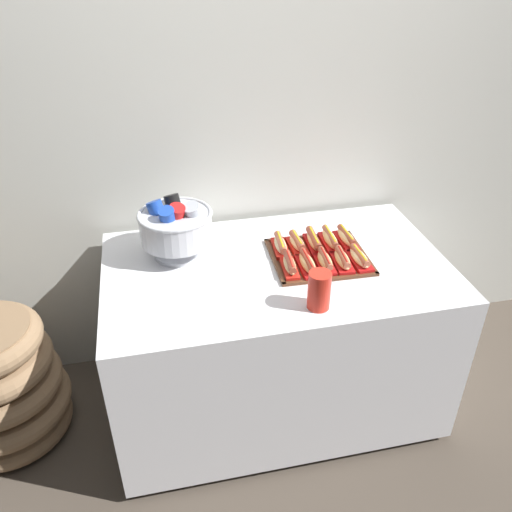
% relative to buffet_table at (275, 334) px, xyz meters
% --- Properties ---
extents(ground_plane, '(10.00, 10.00, 0.00)m').
position_rel_buffet_table_xyz_m(ground_plane, '(0.00, 0.00, -0.42)').
color(ground_plane, '#4C4238').
extents(back_wall, '(6.00, 0.10, 2.60)m').
position_rel_buffet_table_xyz_m(back_wall, '(0.00, 0.52, 0.88)').
color(back_wall, beige).
rests_on(back_wall, ground_plane).
extents(buffet_table, '(1.44, 0.86, 0.79)m').
position_rel_buffet_table_xyz_m(buffet_table, '(0.00, 0.00, 0.00)').
color(buffet_table, silver).
rests_on(buffet_table, ground_plane).
extents(serving_tray, '(0.41, 0.37, 0.01)m').
position_rel_buffet_table_xyz_m(serving_tray, '(0.19, 0.01, 0.38)').
color(serving_tray, '#56331E').
rests_on(serving_tray, buffet_table).
extents(hot_dog_0, '(0.07, 0.16, 0.06)m').
position_rel_buffet_table_xyz_m(hot_dog_0, '(0.04, -0.06, 0.41)').
color(hot_dog_0, red).
rests_on(hot_dog_0, serving_tray).
extents(hot_dog_1, '(0.07, 0.18, 0.06)m').
position_rel_buffet_table_xyz_m(hot_dog_1, '(0.11, -0.07, 0.41)').
color(hot_dog_1, '#B21414').
rests_on(hot_dog_1, serving_tray).
extents(hot_dog_2, '(0.07, 0.16, 0.06)m').
position_rel_buffet_table_xyz_m(hot_dog_2, '(0.19, -0.07, 0.41)').
color(hot_dog_2, '#B21414').
rests_on(hot_dog_2, serving_tray).
extents(hot_dog_3, '(0.08, 0.17, 0.06)m').
position_rel_buffet_table_xyz_m(hot_dog_3, '(0.26, -0.07, 0.41)').
color(hot_dog_3, '#B21414').
rests_on(hot_dog_3, serving_tray).
extents(hot_dog_4, '(0.07, 0.17, 0.06)m').
position_rel_buffet_table_xyz_m(hot_dog_4, '(0.34, -0.07, 0.41)').
color(hot_dog_4, '#B21414').
rests_on(hot_dog_4, serving_tray).
extents(hot_dog_5, '(0.07, 0.17, 0.06)m').
position_rel_buffet_table_xyz_m(hot_dog_5, '(0.04, 0.10, 0.41)').
color(hot_dog_5, red).
rests_on(hot_dog_5, serving_tray).
extents(hot_dog_6, '(0.07, 0.16, 0.06)m').
position_rel_buffet_table_xyz_m(hot_dog_6, '(0.12, 0.10, 0.41)').
color(hot_dog_6, red).
rests_on(hot_dog_6, serving_tray).
extents(hot_dog_7, '(0.07, 0.19, 0.06)m').
position_rel_buffet_table_xyz_m(hot_dog_7, '(0.19, 0.10, 0.41)').
color(hot_dog_7, '#B21414').
rests_on(hot_dog_7, serving_tray).
extents(hot_dog_8, '(0.07, 0.19, 0.06)m').
position_rel_buffet_table_xyz_m(hot_dog_8, '(0.27, 0.09, 0.41)').
color(hot_dog_8, red).
rests_on(hot_dog_8, serving_tray).
extents(hot_dog_9, '(0.07, 0.18, 0.06)m').
position_rel_buffet_table_xyz_m(hot_dog_9, '(0.34, 0.09, 0.41)').
color(hot_dog_9, '#B21414').
rests_on(hot_dog_9, serving_tray).
extents(punch_bowl, '(0.31, 0.31, 0.26)m').
position_rel_buffet_table_xyz_m(punch_bowl, '(-0.40, 0.17, 0.52)').
color(punch_bowl, silver).
rests_on(punch_bowl, buffet_table).
extents(cup_stack, '(0.09, 0.09, 0.15)m').
position_rel_buffet_table_xyz_m(cup_stack, '(0.08, -0.31, 0.45)').
color(cup_stack, red).
rests_on(cup_stack, buffet_table).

